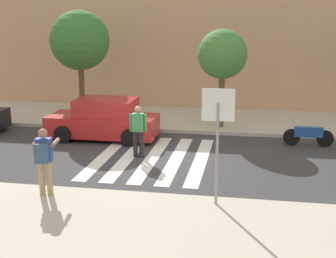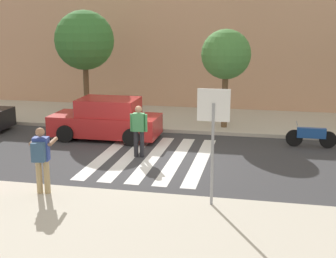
% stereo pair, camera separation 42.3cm
% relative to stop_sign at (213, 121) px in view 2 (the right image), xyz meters
% --- Properties ---
extents(ground_plane, '(120.00, 120.00, 0.00)m').
position_rel_stop_sign_xyz_m(ground_plane, '(-2.39, 3.64, -2.19)').
color(ground_plane, '#38383A').
extents(sidewalk_near, '(60.00, 6.00, 0.14)m').
position_rel_stop_sign_xyz_m(sidewalk_near, '(-2.39, -2.56, -2.12)').
color(sidewalk_near, beige).
rests_on(sidewalk_near, ground).
extents(sidewalk_far, '(60.00, 4.80, 0.14)m').
position_rel_stop_sign_xyz_m(sidewalk_far, '(-2.39, 9.64, -2.12)').
color(sidewalk_far, beige).
rests_on(sidewalk_far, ground).
extents(building_facade_far, '(56.00, 4.00, 5.93)m').
position_rel_stop_sign_xyz_m(building_facade_far, '(-2.39, 14.04, 0.77)').
color(building_facade_far, tan).
rests_on(building_facade_far, ground).
extents(crosswalk_stripe_0, '(0.44, 5.20, 0.01)m').
position_rel_stop_sign_xyz_m(crosswalk_stripe_0, '(-3.99, 3.84, -2.19)').
color(crosswalk_stripe_0, silver).
rests_on(crosswalk_stripe_0, ground).
extents(crosswalk_stripe_1, '(0.44, 5.20, 0.01)m').
position_rel_stop_sign_xyz_m(crosswalk_stripe_1, '(-3.19, 3.84, -2.19)').
color(crosswalk_stripe_1, silver).
rests_on(crosswalk_stripe_1, ground).
extents(crosswalk_stripe_2, '(0.44, 5.20, 0.01)m').
position_rel_stop_sign_xyz_m(crosswalk_stripe_2, '(-2.39, 3.84, -2.19)').
color(crosswalk_stripe_2, silver).
rests_on(crosswalk_stripe_2, ground).
extents(crosswalk_stripe_3, '(0.44, 5.20, 0.01)m').
position_rel_stop_sign_xyz_m(crosswalk_stripe_3, '(-1.59, 3.84, -2.19)').
color(crosswalk_stripe_3, silver).
rests_on(crosswalk_stripe_3, ground).
extents(crosswalk_stripe_4, '(0.44, 5.20, 0.01)m').
position_rel_stop_sign_xyz_m(crosswalk_stripe_4, '(-0.79, 3.84, -2.19)').
color(crosswalk_stripe_4, silver).
rests_on(crosswalk_stripe_4, ground).
extents(stop_sign, '(0.76, 0.08, 2.81)m').
position_rel_stop_sign_xyz_m(stop_sign, '(0.00, 0.00, 0.00)').
color(stop_sign, gray).
rests_on(stop_sign, sidewalk_near).
extents(photographer_with_backpack, '(0.66, 0.90, 1.72)m').
position_rel_stop_sign_xyz_m(photographer_with_backpack, '(-4.29, -0.18, -1.03)').
color(photographer_with_backpack, tan).
rests_on(photographer_with_backpack, sidewalk_near).
extents(pedestrian_crossing, '(0.58, 0.26, 1.72)m').
position_rel_stop_sign_xyz_m(pedestrian_crossing, '(-2.86, 3.85, -1.22)').
color(pedestrian_crossing, '#232328').
rests_on(pedestrian_crossing, ground).
extents(parked_car_red, '(4.10, 1.92, 1.55)m').
position_rel_stop_sign_xyz_m(parked_car_red, '(-4.71, 5.94, -1.47)').
color(parked_car_red, red).
rests_on(parked_car_red, ground).
extents(motorcycle, '(1.76, 0.60, 0.87)m').
position_rel_stop_sign_xyz_m(motorcycle, '(2.83, 6.24, -1.78)').
color(motorcycle, black).
rests_on(motorcycle, ground).
extents(street_tree_west, '(2.55, 2.55, 4.68)m').
position_rel_stop_sign_xyz_m(street_tree_west, '(-6.54, 8.63, 1.34)').
color(street_tree_west, brown).
rests_on(street_tree_west, sidewalk_far).
extents(street_tree_center, '(1.97, 1.97, 3.94)m').
position_rel_stop_sign_xyz_m(street_tree_center, '(-0.43, 8.13, 0.87)').
color(street_tree_center, brown).
rests_on(street_tree_center, sidewalk_far).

